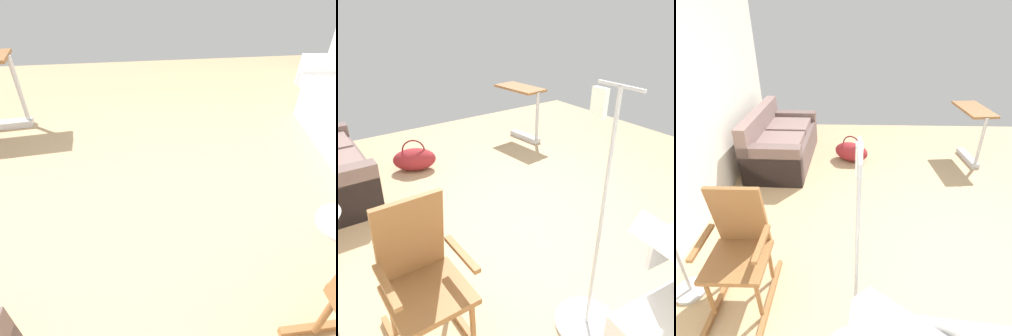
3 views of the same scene
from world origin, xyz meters
The scene contains 5 objects.
ground_plane centered at (0.00, 0.00, 0.00)m, with size 6.75×6.75×0.00m, color tan.
rocking_chair centered at (-0.73, 1.55, 0.50)m, with size 0.76×0.51×1.05m.
overbed_table centered at (1.90, -1.25, 0.53)m, with size 0.86×0.48×0.84m.
duffel_bag centered at (1.78, 0.66, 0.15)m, with size 0.52×0.64×0.43m.
iv_pole centered at (-1.26, 0.61, 0.25)m, with size 0.44×0.44×1.69m.
Camera 2 is at (-2.33, 2.04, 2.05)m, focal length 36.58 mm.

